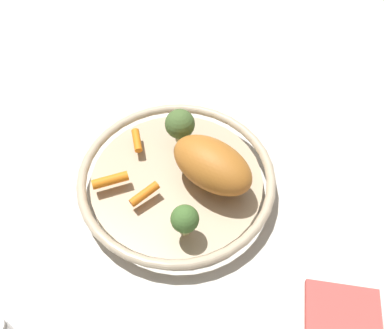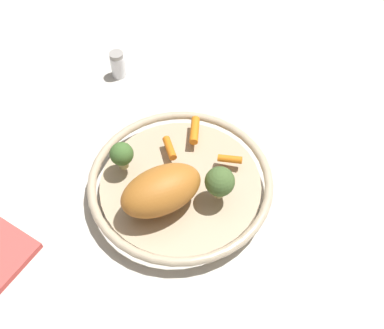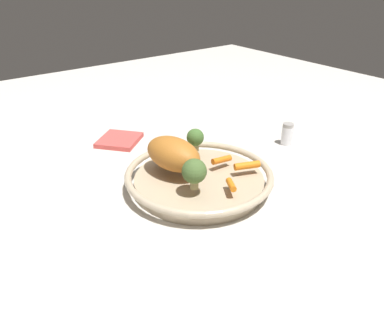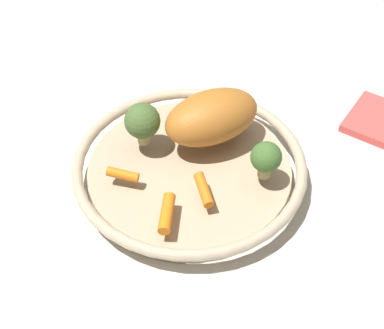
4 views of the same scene
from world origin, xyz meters
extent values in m
plane|color=beige|center=(0.00, 0.00, 0.00)|extent=(2.59, 2.59, 0.00)
cylinder|color=tan|center=(0.00, 0.00, 0.01)|extent=(0.31, 0.31, 0.03)
torus|color=#C0AD8F|center=(0.00, 0.00, 0.04)|extent=(0.36, 0.36, 0.02)
ellipsoid|color=#B46A26|center=(0.04, -0.05, 0.09)|extent=(0.12, 0.17, 0.08)
cylinder|color=orange|center=(-0.10, 0.06, 0.06)|extent=(0.07, 0.04, 0.02)
cylinder|color=orange|center=(-0.01, 0.10, 0.05)|extent=(0.04, 0.05, 0.02)
cylinder|color=orange|center=(-0.07, 0.00, 0.05)|extent=(0.06, 0.02, 0.02)
cylinder|color=tan|center=(0.06, 0.06, 0.06)|extent=(0.02, 0.02, 0.02)
sphere|color=#476430|center=(0.06, 0.06, 0.09)|extent=(0.06, 0.06, 0.06)
cylinder|color=tan|center=(-0.06, -0.10, 0.06)|extent=(0.02, 0.02, 0.02)
sphere|color=#42682E|center=(-0.06, -0.10, 0.08)|extent=(0.05, 0.05, 0.05)
camera|label=1|loc=(-0.28, -0.36, 0.69)|focal=41.32mm
camera|label=2|loc=(0.51, -0.14, 0.80)|focal=45.36mm
camera|label=3|loc=(0.51, 0.64, 0.50)|focal=36.78mm
camera|label=4|loc=(-0.58, 0.17, 0.65)|focal=53.29mm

